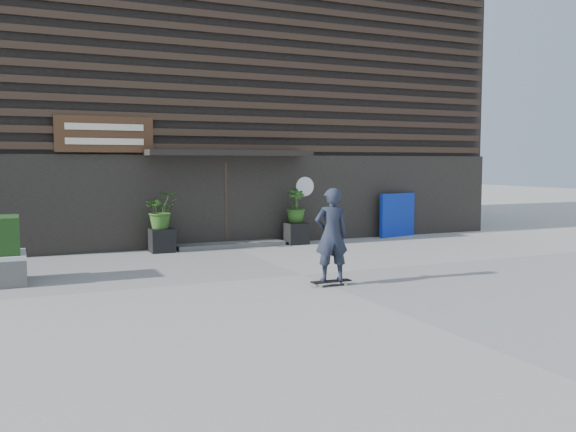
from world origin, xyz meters
name	(u,v)px	position (x,y,z in m)	size (l,w,h in m)	color
ground	(302,275)	(0.00, 0.00, 0.00)	(80.00, 80.00, 0.00)	#9C9994
entrance_step	(230,245)	(0.00, 4.60, 0.06)	(3.00, 0.80, 0.12)	#4F4F4D
planter_pot_left	(162,240)	(-1.90, 4.40, 0.30)	(0.60, 0.60, 0.60)	black
bamboo_left	(161,210)	(-1.90, 4.40, 1.08)	(0.86, 0.75, 0.96)	#2D591E
planter_pot_right	(296,233)	(1.90, 4.40, 0.30)	(0.60, 0.60, 0.60)	black
bamboo_right	(296,206)	(1.90, 4.40, 1.08)	(0.54, 0.54, 0.96)	#2D591E
blue_tarp	(397,215)	(5.51, 4.70, 0.67)	(1.44, 0.12, 1.35)	#0C249C
building	(179,114)	(0.00, 9.96, 3.99)	(18.00, 11.00, 8.00)	black
skateboarder	(331,235)	(0.02, -1.21, 0.96)	(0.78, 0.51, 1.83)	black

